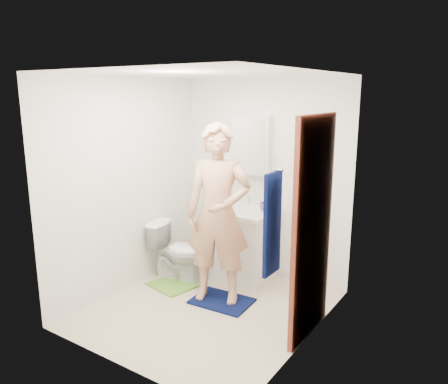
# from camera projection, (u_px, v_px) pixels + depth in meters

# --- Properties ---
(floor) EXTENTS (2.20, 2.40, 0.02)m
(floor) POSITION_uv_depth(u_px,v_px,m) (207.00, 309.00, 4.61)
(floor) COLOR beige
(floor) RESTS_ON ground
(ceiling) EXTENTS (2.20, 2.40, 0.02)m
(ceiling) POSITION_uv_depth(u_px,v_px,m) (205.00, 72.00, 4.06)
(ceiling) COLOR white
(ceiling) RESTS_ON ground
(wall_back) EXTENTS (2.20, 0.02, 2.40)m
(wall_back) POSITION_uv_depth(u_px,v_px,m) (265.00, 178.00, 5.32)
(wall_back) COLOR white
(wall_back) RESTS_ON ground
(wall_front) EXTENTS (2.20, 0.02, 2.40)m
(wall_front) POSITION_uv_depth(u_px,v_px,m) (114.00, 229.00, 3.35)
(wall_front) COLOR white
(wall_front) RESTS_ON ground
(wall_left) EXTENTS (0.02, 2.40, 2.40)m
(wall_left) POSITION_uv_depth(u_px,v_px,m) (127.00, 185.00, 4.93)
(wall_left) COLOR white
(wall_left) RESTS_ON ground
(wall_right) EXTENTS (0.02, 2.40, 2.40)m
(wall_right) POSITION_uv_depth(u_px,v_px,m) (311.00, 215.00, 3.74)
(wall_right) COLOR white
(wall_right) RESTS_ON ground
(vanity_cabinet) EXTENTS (0.75, 0.55, 0.80)m
(vanity_cabinet) POSITION_uv_depth(u_px,v_px,m) (241.00, 245.00, 5.34)
(vanity_cabinet) COLOR white
(vanity_cabinet) RESTS_ON floor
(countertop) EXTENTS (0.79, 0.59, 0.05)m
(countertop) POSITION_uv_depth(u_px,v_px,m) (241.00, 212.00, 5.24)
(countertop) COLOR white
(countertop) RESTS_ON vanity_cabinet
(sink_basin) EXTENTS (0.40, 0.40, 0.03)m
(sink_basin) POSITION_uv_depth(u_px,v_px,m) (241.00, 210.00, 5.24)
(sink_basin) COLOR white
(sink_basin) RESTS_ON countertop
(faucet) EXTENTS (0.03, 0.03, 0.12)m
(faucet) POSITION_uv_depth(u_px,v_px,m) (249.00, 202.00, 5.37)
(faucet) COLOR silver
(faucet) RESTS_ON countertop
(medicine_cabinet) EXTENTS (0.50, 0.12, 0.70)m
(medicine_cabinet) POSITION_uv_depth(u_px,v_px,m) (252.00, 145.00, 5.25)
(medicine_cabinet) COLOR white
(medicine_cabinet) RESTS_ON wall_back
(mirror_panel) EXTENTS (0.46, 0.01, 0.66)m
(mirror_panel) POSITION_uv_depth(u_px,v_px,m) (249.00, 146.00, 5.20)
(mirror_panel) COLOR white
(mirror_panel) RESTS_ON wall_back
(door) EXTENTS (0.05, 0.80, 2.05)m
(door) POSITION_uv_depth(u_px,v_px,m) (312.00, 229.00, 3.92)
(door) COLOR brown
(door) RESTS_ON ground
(door_knob) EXTENTS (0.07, 0.07, 0.07)m
(door_knob) POSITION_uv_depth(u_px,v_px,m) (293.00, 246.00, 3.70)
(door_knob) COLOR gold
(door_knob) RESTS_ON door
(towel) EXTENTS (0.03, 0.24, 0.80)m
(towel) POSITION_uv_depth(u_px,v_px,m) (272.00, 224.00, 3.31)
(towel) COLOR #060F3C
(towel) RESTS_ON wall_right
(towel_hook) EXTENTS (0.06, 0.02, 0.02)m
(towel_hook) POSITION_uv_depth(u_px,v_px,m) (279.00, 170.00, 3.19)
(towel_hook) COLOR silver
(towel_hook) RESTS_ON wall_right
(toilet) EXTENTS (0.76, 0.53, 0.71)m
(toilet) POSITION_uv_depth(u_px,v_px,m) (179.00, 251.00, 5.27)
(toilet) COLOR white
(toilet) RESTS_ON floor
(bath_mat) EXTENTS (0.66, 0.49, 0.02)m
(bath_mat) POSITION_uv_depth(u_px,v_px,m) (222.00, 301.00, 4.74)
(bath_mat) COLOR #060F3C
(bath_mat) RESTS_ON floor
(green_rug) EXTENTS (0.59, 0.52, 0.02)m
(green_rug) POSITION_uv_depth(u_px,v_px,m) (172.00, 285.00, 5.14)
(green_rug) COLOR #67A336
(green_rug) RESTS_ON floor
(soap_dispenser) EXTENTS (0.09, 0.09, 0.18)m
(soap_dispenser) POSITION_uv_depth(u_px,v_px,m) (227.00, 202.00, 5.24)
(soap_dispenser) COLOR #CB5F6C
(soap_dispenser) RESTS_ON countertop
(toothbrush_cup) EXTENTS (0.15, 0.15, 0.10)m
(toothbrush_cup) POSITION_uv_depth(u_px,v_px,m) (265.00, 207.00, 5.18)
(toothbrush_cup) COLOR #623E89
(toothbrush_cup) RESTS_ON countertop
(man) EXTENTS (0.81, 0.67, 1.91)m
(man) POSITION_uv_depth(u_px,v_px,m) (218.00, 214.00, 4.57)
(man) COLOR tan
(man) RESTS_ON bath_mat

